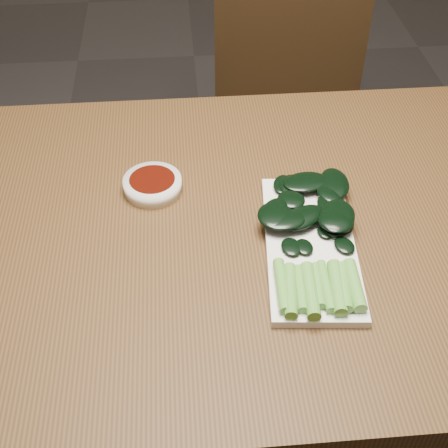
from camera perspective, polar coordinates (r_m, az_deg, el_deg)
ground at (r=1.65m, az=0.81°, el=-19.32°), size 6.00×6.00×0.00m
table at (r=1.10m, az=1.15°, el=-2.63°), size 1.40×0.80×0.75m
chair_far at (r=1.80m, az=5.74°, el=10.05°), size 0.48×0.48×0.89m
sauce_bowl at (r=1.11m, az=-6.55°, el=3.61°), size 0.10×0.10×0.03m
serving_plate at (r=1.01m, az=7.88°, el=-1.94°), size 0.17×0.33×0.01m
gai_lan at (r=1.00m, az=8.08°, el=-0.51°), size 0.18×0.33×0.03m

